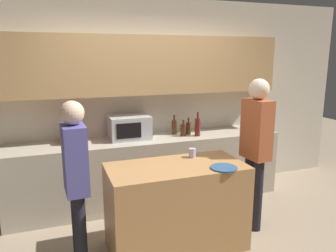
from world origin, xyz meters
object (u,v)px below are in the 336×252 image
Objects in this scene: toaster at (73,136)px; cup_0 at (192,153)px; plate_on_island at (224,168)px; bottle_3 at (198,127)px; bottle_2 at (188,128)px; microwave at (129,127)px; person_center at (76,174)px; bottle_1 at (183,130)px; potted_plant at (251,115)px; person_left at (256,141)px; bottle_0 at (174,127)px.

cup_0 is (1.16, -1.01, -0.04)m from toaster.
toaster is 1.94m from plate_on_island.
bottle_2 is at bearing 125.71° from bottle_3.
bottle_2 is (1.52, -0.05, -0.00)m from toaster.
microwave is 1.47m from person_center.
bottle_1 is 0.14× the size of person_center.
bottle_3 is (1.61, -0.17, 0.04)m from toaster.
potted_plant reaches higher than bottle_3.
cup_0 is 0.06× the size of person_left.
bottle_1 is 0.67× the size of bottle_3.
person_center is at bearing 172.31° from plate_on_island.
cup_0 is (-0.15, 0.43, 0.04)m from plate_on_island.
bottle_1 is 0.13× the size of person_left.
toaster is 2.18m from person_left.
potted_plant is at bearing 10.08° from bottle_3.
potted_plant reaches higher than microwave.
potted_plant is 1.03m from bottle_2.
bottle_0 is 1.46m from plate_on_island.
bottle_1 is 1.87m from person_center.
bottle_0 is 0.83× the size of bottle_3.
bottle_1 is 1.33m from plate_on_island.
toaster is 1.34m from bottle_0.
bottle_3 reaches higher than bottle_2.
toaster is at bearing 138.96° from cup_0.
bottle_3 is 3.33× the size of cup_0.
microwave is 1.32× the size of potted_plant.
plate_on_island is at bearing -67.45° from microwave.
cup_0 is at bearing 76.36° from person_left.
toaster is at bearing 180.00° from potted_plant.
potted_plant is 0.23× the size of person_left.
person_center is at bearing -92.78° from toaster.
potted_plant is 0.25× the size of person_center.
potted_plant reaches higher than bottle_1.
cup_0 is (-0.18, -1.03, -0.06)m from bottle_0.
bottle_0 is 0.15m from bottle_1.
potted_plant is at bearing -35.66° from person_left.
person_left is 1.94m from person_center.
potted_plant is 1.91m from plate_on_island.
potted_plant is at bearing -0.00° from toaster.
bottle_0 is at bearing 122.61° from bottle_1.
person_left is (0.53, -1.14, 0.04)m from bottle_0.
toaster is 0.15× the size of person_left.
potted_plant is 1.78× the size of bottle_1.
cup_0 is 0.73m from person_left.
bottle_2 is at bearing -3.52° from microwave.
toaster is 0.79× the size of bottle_3.
microwave reaches higher than bottle_1.
bottle_3 is (0.27, -0.19, 0.02)m from bottle_0.
potted_plant is 1.69× the size of bottle_2.
person_left is (0.57, 0.31, 0.13)m from plate_on_island.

